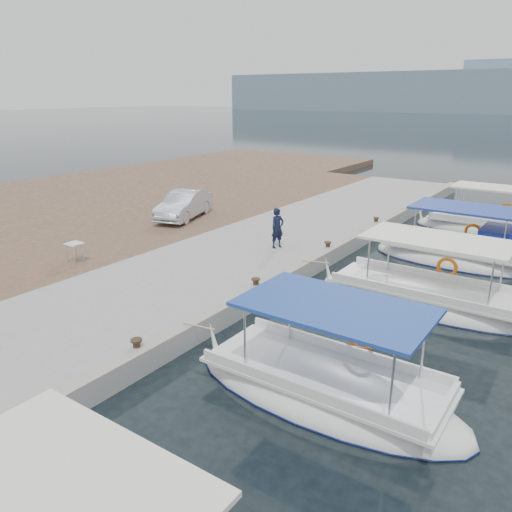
{
  "coord_description": "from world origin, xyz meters",
  "views": [
    {
      "loc": [
        8.09,
        -10.64,
        6.39
      ],
      "look_at": [
        -1.0,
        2.45,
        1.2
      ],
      "focal_mm": 35.0,
      "sensor_mm": 36.0,
      "label": 1
    }
  ],
  "objects": [
    {
      "name": "parked_car",
      "position": [
        -8.63,
        7.19,
        1.17
      ],
      "size": [
        2.56,
        4.31,
        1.34
      ],
      "primitive_type": "imported",
      "rotation": [
        0.0,
        0.0,
        0.3
      ],
      "color": "silver",
      "rests_on": "cobblestone_strip"
    },
    {
      "name": "fishing_caique_e",
      "position": [
        4.23,
        14.86,
        0.12
      ],
      "size": [
        7.28,
        2.2,
        2.83
      ],
      "color": "white",
      "rests_on": "ground"
    },
    {
      "name": "quay_curb",
      "position": [
        -0.22,
        5.0,
        0.56
      ],
      "size": [
        0.44,
        40.0,
        0.12
      ],
      "primitive_type": "cube",
      "color": "gray",
      "rests_on": "concrete_quay"
    },
    {
      "name": "fishing_caique_d",
      "position": [
        3.95,
        9.47,
        0.2
      ],
      "size": [
        6.5,
        2.59,
        2.83
      ],
      "color": "white",
      "rests_on": "ground"
    },
    {
      "name": "fishing_caique_c",
      "position": [
        4.16,
        4.39,
        0.12
      ],
      "size": [
        7.15,
        2.45,
        2.83
      ],
      "color": "white",
      "rests_on": "ground"
    },
    {
      "name": "land_backing",
      "position": [
        -18.0,
        5.0,
        0.24
      ],
      "size": [
        16.0,
        60.0,
        0.48
      ],
      "primitive_type": "cube",
      "color": "brown",
      "rests_on": "ground"
    },
    {
      "name": "fishing_caique_b",
      "position": [
        3.87,
        -1.92,
        0.12
      ],
      "size": [
        6.55,
        2.55,
        2.83
      ],
      "color": "white",
      "rests_on": "ground"
    },
    {
      "name": "folding_table",
      "position": [
        -7.25,
        -0.17,
        1.02
      ],
      "size": [
        0.55,
        0.55,
        0.73
      ],
      "color": "silver",
      "rests_on": "cobblestone_strip"
    },
    {
      "name": "ground",
      "position": [
        0.0,
        0.0,
        0.0
      ],
      "size": [
        400.0,
        400.0,
        0.0
      ],
      "primitive_type": "plane",
      "color": "black",
      "rests_on": "ground"
    },
    {
      "name": "mooring_bollards",
      "position": [
        -0.35,
        1.5,
        0.69
      ],
      "size": [
        0.28,
        20.28,
        0.33
      ],
      "color": "black",
      "rests_on": "concrete_quay"
    },
    {
      "name": "fisherman",
      "position": [
        -2.16,
        5.62,
        1.31
      ],
      "size": [
        0.56,
        0.68,
        1.61
      ],
      "primitive_type": "imported",
      "rotation": [
        0.0,
        0.0,
        1.22
      ],
      "color": "black",
      "rests_on": "concrete_quay"
    },
    {
      "name": "cobblestone_strip",
      "position": [
        -8.0,
        5.0,
        0.25
      ],
      "size": [
        4.0,
        40.0,
        0.5
      ],
      "primitive_type": "cube",
      "color": "brown",
      "rests_on": "ground"
    },
    {
      "name": "concrete_quay",
      "position": [
        -3.0,
        5.0,
        0.25
      ],
      "size": [
        6.0,
        40.0,
        0.5
      ],
      "primitive_type": "cube",
      "color": "gray",
      "rests_on": "ground"
    }
  ]
}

